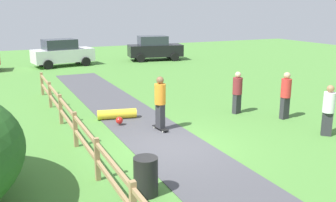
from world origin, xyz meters
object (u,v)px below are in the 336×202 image
at_px(skater_riding, 160,100).
at_px(bystander_white, 328,108).
at_px(trash_bin, 146,176).
at_px(parked_car_white, 62,53).
at_px(skater_fallen, 117,114).
at_px(bystander_maroon, 237,91).
at_px(bystander_red, 286,93).
at_px(parked_car_black, 155,48).

relative_size(skater_riding, bystander_white, 1.10).
relative_size(trash_bin, skater_riding, 0.48).
relative_size(bystander_white, parked_car_white, 0.39).
relative_size(skater_fallen, parked_car_white, 0.34).
bearing_deg(bystander_white, skater_fallen, 140.78).
relative_size(bystander_maroon, parked_car_white, 0.38).
height_order(trash_bin, bystander_maroon, bystander_maroon).
distance_m(bystander_white, bystander_red, 2.11).
bearing_deg(parked_car_white, bystander_red, -72.62).
relative_size(bystander_white, bystander_maroon, 1.01).
bearing_deg(skater_fallen, bystander_maroon, -14.42).
distance_m(trash_bin, parked_car_black, 22.25).
distance_m(trash_bin, skater_fallen, 6.10).
bearing_deg(bystander_red, parked_car_black, 83.79).
bearing_deg(bystander_red, skater_riding, 171.77).
bearing_deg(skater_riding, skater_fallen, 116.96).
xyz_separation_m(skater_riding, skater_fallen, (-0.96, 1.88, -0.87)).
height_order(skater_riding, parked_car_white, parked_car_white).
height_order(bystander_white, bystander_maroon, bystander_white).
bearing_deg(parked_car_black, parked_car_white, -179.87).
bearing_deg(trash_bin, parked_car_white, 85.15).
relative_size(trash_bin, parked_car_white, 0.20).
distance_m(bystander_white, parked_car_black, 19.20).
height_order(bystander_maroon, parked_car_white, parked_car_white).
height_order(skater_riding, bystander_maroon, skater_riding).
bearing_deg(skater_riding, parked_car_white, 91.56).
bearing_deg(bystander_maroon, parked_car_white, 104.75).
xyz_separation_m(skater_fallen, bystander_maroon, (4.62, -1.19, 0.73)).
height_order(trash_bin, bystander_red, bystander_red).
height_order(bystander_white, parked_car_black, parked_car_black).
height_order(bystander_maroon, bystander_red, bystander_red).
distance_m(bystander_white, parked_car_white, 19.80).
bearing_deg(bystander_white, parked_car_black, 84.25).
relative_size(trash_bin, skater_fallen, 0.59).
distance_m(skater_fallen, bystander_maroon, 4.82).
bearing_deg(trash_bin, bystander_red, 25.70).
bearing_deg(skater_fallen, trash_bin, -101.48).
bearing_deg(trash_bin, skater_fallen, 78.52).
distance_m(bystander_maroon, parked_car_black, 15.89).
xyz_separation_m(skater_fallen, parked_car_black, (7.68, 14.41, 0.76)).
bearing_deg(parked_car_white, skater_fallen, -92.05).
distance_m(skater_riding, bystander_white, 5.57).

